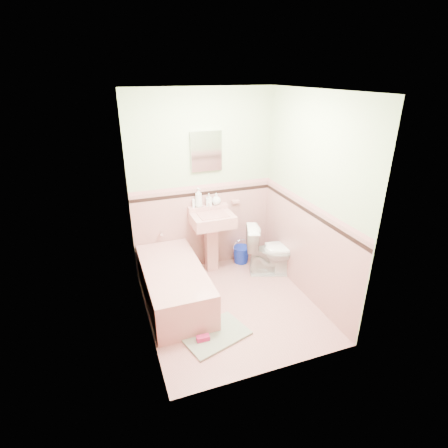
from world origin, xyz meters
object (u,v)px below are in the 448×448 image
object	(u,v)px
soap_bottle_left	(199,198)
toilet	(271,250)
bathtub	(174,286)
sink	(212,243)
medicine_cabinet	(206,151)
shoe	(203,338)
soap_bottle_mid	(209,200)
soap_bottle_right	(216,199)
bucket	(241,255)

from	to	relation	value
soap_bottle_left	toilet	bearing A→B (deg)	-29.40
bathtub	toilet	distance (m)	1.46
sink	toilet	distance (m)	0.83
medicine_cabinet	shoe	world-z (taller)	medicine_cabinet
bathtub	soap_bottle_mid	xyz separation A→B (m)	(0.70, 0.71, 0.81)
soap_bottle_left	sink	bearing A→B (deg)	-53.64
toilet	medicine_cabinet	bearing A→B (deg)	74.26
soap_bottle_mid	bathtub	bearing A→B (deg)	-134.40
toilet	shoe	bearing A→B (deg)	147.24
sink	bathtub	bearing A→B (deg)	-142.07
medicine_cabinet	soap_bottle_mid	size ratio (longest dim) A/B	3.03
soap_bottle_mid	toilet	size ratio (longest dim) A/B	0.24
soap_bottle_left	soap_bottle_right	size ratio (longest dim) A/B	1.61
bathtub	bucket	distance (m)	1.33
sink	bucket	size ratio (longest dim) A/B	3.53
sink	soap_bottle_mid	distance (m)	0.62
soap_bottle_left	shoe	size ratio (longest dim) A/B	1.93
medicine_cabinet	bucket	size ratio (longest dim) A/B	2.08
bucket	shoe	distance (m)	1.79
soap_bottle_right	sink	bearing A→B (deg)	-124.51
bathtub	soap_bottle_left	size ratio (longest dim) A/B	5.62
bathtub	toilet	xyz separation A→B (m)	(1.44, 0.20, 0.13)
bathtub	medicine_cabinet	distance (m)	1.78
soap_bottle_right	shoe	world-z (taller)	soap_bottle_right
bathtub	shoe	distance (m)	0.86
soap_bottle_right	toilet	xyz separation A→B (m)	(0.64, -0.51, -0.67)
toilet	bucket	bearing A→B (deg)	52.87
shoe	bathtub	bearing A→B (deg)	99.89
medicine_cabinet	soap_bottle_mid	bearing A→B (deg)	-63.05
bathtub	bucket	size ratio (longest dim) A/B	5.96
soap_bottle_mid	bucket	bearing A→B (deg)	-10.02
soap_bottle_left	toilet	size ratio (longest dim) A/B	0.37
soap_bottle_left	bucket	bearing A→B (deg)	-7.65
soap_bottle_left	toilet	xyz separation A→B (m)	(0.90, -0.51, -0.72)
sink	soap_bottle_left	bearing A→B (deg)	126.36
sink	bucket	world-z (taller)	sink
bathtub	soap_bottle_right	xyz separation A→B (m)	(0.80, 0.71, 0.81)
medicine_cabinet	soap_bottle_left	world-z (taller)	medicine_cabinet
shoe	toilet	bearing A→B (deg)	39.75
soap_bottle_mid	sink	bearing A→B (deg)	-94.84
medicine_cabinet	soap_bottle_right	bearing A→B (deg)	-13.63
bathtub	sink	bearing A→B (deg)	37.93
sink	medicine_cabinet	world-z (taller)	medicine_cabinet
soap_bottle_right	bathtub	bearing A→B (deg)	-138.54
soap_bottle_left	soap_bottle_mid	size ratio (longest dim) A/B	1.54
sink	soap_bottle_mid	world-z (taller)	soap_bottle_mid
bathtub	toilet	world-z (taller)	toilet
soap_bottle_right	bucket	distance (m)	0.98
medicine_cabinet	soap_bottle_left	xyz separation A→B (m)	(-0.13, -0.03, -0.62)
sink	medicine_cabinet	distance (m)	1.27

